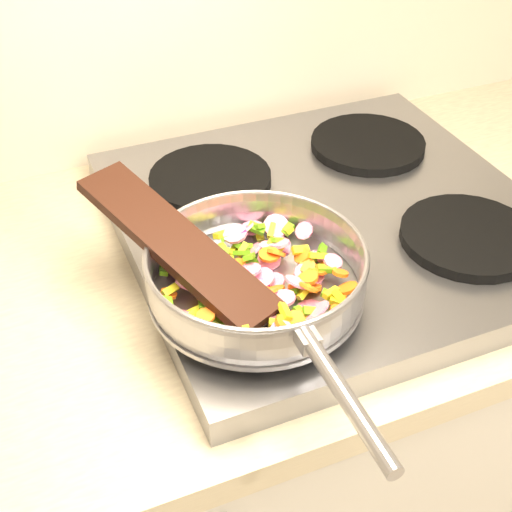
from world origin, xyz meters
name	(u,v)px	position (x,y,z in m)	size (l,w,h in m)	color
cooktop	(331,221)	(-0.70, 1.67, 0.92)	(0.60, 0.60, 0.04)	#939399
grate_fl	(285,287)	(-0.84, 1.52, 0.95)	(0.19, 0.19, 0.02)	black
grate_fr	(469,236)	(-0.56, 1.52, 0.95)	(0.19, 0.19, 0.02)	black
grate_bl	(210,179)	(-0.84, 1.81, 0.95)	(0.19, 0.19, 0.02)	black
grate_br	(368,144)	(-0.56, 1.81, 0.95)	(0.19, 0.19, 0.02)	black
saute_pan	(257,272)	(-0.88, 1.52, 0.99)	(0.32, 0.48, 0.06)	#9E9EA5
vegetable_heap	(260,282)	(-0.88, 1.52, 0.97)	(0.24, 0.25, 0.05)	#579C16
wooden_spatula	(176,243)	(-0.96, 1.58, 1.01)	(0.30, 0.07, 0.01)	black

